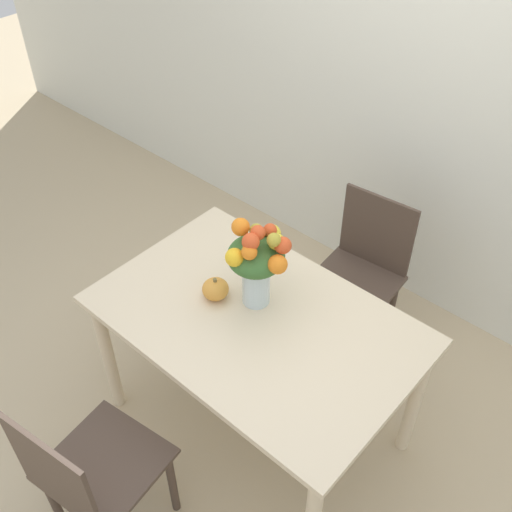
% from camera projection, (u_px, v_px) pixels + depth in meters
% --- Properties ---
extents(ground_plane, '(12.00, 12.00, 0.00)m').
position_uv_depth(ground_plane, '(256.00, 422.00, 3.00)').
color(ground_plane, tan).
extents(wall_back, '(8.00, 0.06, 2.70)m').
position_uv_depth(wall_back, '(444.00, 79.00, 2.87)').
color(wall_back, silver).
rests_on(wall_back, ground_plane).
extents(dining_table, '(1.34, 0.87, 0.77)m').
position_uv_depth(dining_table, '(256.00, 334.00, 2.56)').
color(dining_table, beige).
rests_on(dining_table, ground_plane).
extents(flower_vase, '(0.28, 0.28, 0.41)m').
position_uv_depth(flower_vase, '(257.00, 260.00, 2.41)').
color(flower_vase, silver).
rests_on(flower_vase, dining_table).
extents(pumpkin, '(0.12, 0.12, 0.11)m').
position_uv_depth(pumpkin, '(215.00, 289.00, 2.55)').
color(pumpkin, gold).
rests_on(pumpkin, dining_table).
extents(dining_chair_near_window, '(0.45, 0.45, 0.89)m').
position_uv_depth(dining_chair_near_window, '(360.00, 274.00, 3.13)').
color(dining_chair_near_window, '#47382D').
rests_on(dining_chair_near_window, ground_plane).
extents(dining_chair_far_side, '(0.47, 0.47, 0.89)m').
position_uv_depth(dining_chair_far_side, '(92.00, 476.00, 2.29)').
color(dining_chair_far_side, '#47382D').
rests_on(dining_chair_far_side, ground_plane).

